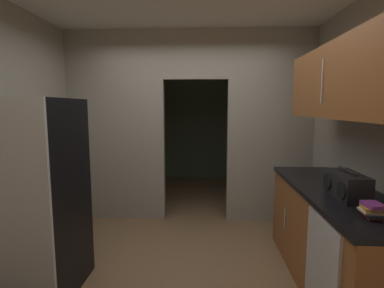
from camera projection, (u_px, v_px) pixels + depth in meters
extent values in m
plane|color=brown|center=(179.00, 277.00, 2.87)|extent=(20.00, 20.00, 0.00)
cube|color=#9E998C|center=(117.00, 127.00, 4.28)|extent=(1.39, 0.12, 2.71)
cube|color=#9E998C|center=(270.00, 127.00, 4.17)|extent=(1.19, 0.12, 2.71)
cube|color=#9E998C|center=(196.00, 54.00, 4.09)|extent=(0.91, 0.12, 0.68)
cube|color=slate|center=(196.00, 119.00, 6.80)|extent=(3.49, 0.10, 2.71)
cube|color=slate|center=(104.00, 122.00, 5.60)|extent=(0.10, 2.60, 2.71)
cube|color=slate|center=(285.00, 123.00, 5.43)|extent=(0.10, 2.60, 2.71)
cube|color=black|center=(27.00, 197.00, 2.58)|extent=(0.85, 0.74, 1.72)
cube|color=brown|center=(334.00, 241.00, 2.66)|extent=(0.63, 1.99, 0.88)
cube|color=black|center=(337.00, 192.00, 2.60)|extent=(0.67, 1.99, 0.04)
cylinder|color=#B7BABC|center=(315.00, 261.00, 2.24)|extent=(0.01, 0.01, 0.22)
cylinder|color=#B7BABC|center=(285.00, 218.00, 3.10)|extent=(0.01, 0.01, 0.22)
cube|color=#B7BABC|center=(321.00, 277.00, 2.12)|extent=(0.02, 0.56, 0.86)
cube|color=brown|center=(344.00, 81.00, 2.48)|extent=(0.34, 1.79, 0.62)
cylinder|color=#B7BABC|center=(322.00, 81.00, 2.49)|extent=(0.01, 0.01, 0.37)
cube|color=black|center=(347.00, 186.00, 2.35)|extent=(0.19, 0.43, 0.20)
cylinder|color=#262626|center=(348.00, 171.00, 2.34)|extent=(0.02, 0.30, 0.02)
cylinder|color=black|center=(341.00, 190.00, 2.23)|extent=(0.01, 0.14, 0.14)
cylinder|color=black|center=(327.00, 181.00, 2.49)|extent=(0.01, 0.14, 0.14)
cube|color=red|center=(373.00, 216.00, 1.95)|extent=(0.11, 0.16, 0.02)
cube|color=black|center=(374.00, 214.00, 1.94)|extent=(0.14, 0.18, 0.02)
cube|color=beige|center=(371.00, 211.00, 1.95)|extent=(0.13, 0.13, 0.01)
cube|color=gold|center=(371.00, 209.00, 1.94)|extent=(0.12, 0.13, 0.02)
cube|color=#8C3893|center=(374.00, 205.00, 1.94)|extent=(0.11, 0.15, 0.03)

